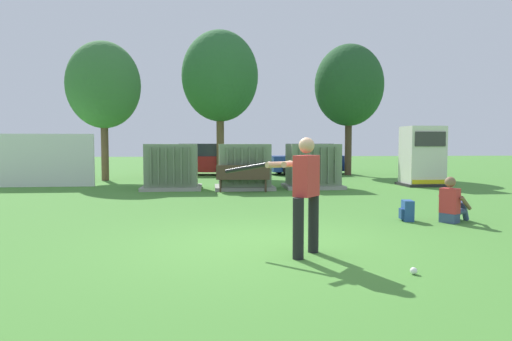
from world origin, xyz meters
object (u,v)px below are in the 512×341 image
transformer_mid_east (313,167)px  backpack (407,211)px  batter (303,190)px  transformer_mid_west (244,167)px  generator_enclosure (422,156)px  seated_spectator (452,204)px  sports_ball (414,271)px  parked_car_leftmost (199,160)px  transformer_west (172,167)px  parked_car_left_of_center (308,160)px  park_bench (243,176)px

transformer_mid_east → backpack: (0.42, -7.12, -0.57)m
batter → transformer_mid_west: bearing=90.9°
generator_enclosure → seated_spectator: 8.44m
sports_ball → parked_car_leftmost: size_ratio=0.02×
transformer_west → batter: 10.19m
transformer_mid_west → parked_car_left_of_center: size_ratio=0.48×
transformer_mid_east → backpack: 7.15m
transformer_mid_east → park_bench: size_ratio=1.15×
transformer_mid_west → park_bench: bearing=-96.4°
transformer_mid_west → parked_car_leftmost: 7.72m
park_bench → seated_spectator: 7.37m
parked_car_leftmost → parked_car_left_of_center: (5.73, -0.03, 0.00)m
parked_car_left_of_center → parked_car_leftmost: bearing=179.7°
sports_ball → transformer_mid_west: bearing=97.1°
transformer_mid_west → sports_ball: size_ratio=23.33×
generator_enclosure → sports_ball: 12.70m
transformer_west → park_bench: transformer_west is taller
seated_spectator → transformer_mid_east: bearing=99.9°
transformer_mid_west → parked_car_left_of_center: bearing=62.2°
backpack → parked_car_left_of_center: (0.99, 14.47, 0.54)m
transformer_mid_east → sports_ball: (-1.20, -10.89, -0.74)m
batter → backpack: (2.81, 2.66, -0.76)m
parked_car_leftmost → parked_car_left_of_center: bearing=-0.3°
sports_ball → parked_car_leftmost: parked_car_leftmost is taller
park_bench → batter: bearing=-88.3°
transformer_mid_west → seated_spectator: size_ratio=2.18×
transformer_west → backpack: (5.54, -7.16, -0.57)m
generator_enclosure → batter: bearing=-123.7°
transformer_west → generator_enclosure: 9.56m
transformer_mid_west → parked_car_leftmost: bearing=103.3°
transformer_west → batter: batter is taller
generator_enclosure → batter: (-6.81, -10.22, -0.16)m
generator_enclosure → batter: generator_enclosure is taller
transformer_mid_west → sports_ball: 10.87m
transformer_west → park_bench: size_ratio=1.15×
transformer_west → backpack: 9.07m
transformer_mid_east → transformer_west: bearing=179.5°
transformer_west → generator_enclosure: (9.54, 0.40, 0.35)m
generator_enclosure → backpack: size_ratio=5.23×
transformer_mid_west → generator_enclosure: size_ratio=0.91×
backpack → parked_car_left_of_center: 14.51m
transformer_west → transformer_mid_east: same height
backpack → parked_car_leftmost: parked_car_leftmost is taller
park_bench → sports_ball: 9.89m
transformer_mid_west → batter: 9.64m
transformer_mid_east → batter: (-2.39, -9.77, 0.19)m
batter → transformer_west: bearing=105.5°
transformer_mid_east → parked_car_leftmost: same height
transformer_west → transformer_mid_west: bearing=-4.0°
park_bench → batter: (0.26, -8.65, 0.44)m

